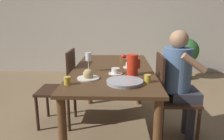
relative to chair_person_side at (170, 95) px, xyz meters
The scene contains 16 objects.
ground_plane 0.80m from the chair_person_side, 168.50° to the left, with size 20.00×20.00×0.00m, color #7F6647.
wall_back 3.08m from the chair_person_side, 102.03° to the left, with size 10.00×0.06×2.60m.
dining_table 0.65m from the chair_person_side, 168.50° to the left, with size 0.87×1.72×0.75m.
chair_person_side is the anchor object (origin of this frame).
chair_opposite 1.27m from the chair_person_side, 167.73° to the left, with size 0.42×0.42×0.93m.
person_seated 0.23m from the chair_person_side, ahead, with size 0.39×0.41×1.18m.
red_pitcher 0.57m from the chair_person_side, 163.65° to the right, with size 0.14×0.11×0.21m.
wine_glass_water 0.96m from the chair_person_side, behind, with size 0.06×0.06×0.20m.
teacup_near_person 0.66m from the chair_person_side, behind, with size 0.14×0.14×0.06m.
teacup_across 0.55m from the chair_person_side, 156.46° to the left, with size 0.14×0.14×0.06m.
serving_tray 0.70m from the chair_person_side, 140.39° to the right, with size 0.32×0.32×0.03m.
bread_plate 0.93m from the chair_person_side, 161.79° to the right, with size 0.21×0.21×0.10m.
jam_jar_amber 0.56m from the chair_person_side, 129.00° to the right, with size 0.06×0.06×0.07m.
jam_jar_red 1.13m from the chair_person_side, 155.10° to the right, with size 0.06×0.06×0.07m.
fruit_bowl 0.69m from the chair_person_side, 136.54° to the left, with size 0.19×0.19×0.11m.
potted_plant 2.51m from the chair_person_side, 70.13° to the left, with size 0.53×0.53×0.86m.
Camera 1 is at (0.07, -2.35, 1.32)m, focal length 35.00 mm.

